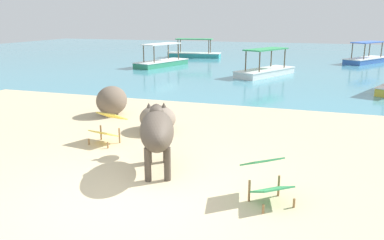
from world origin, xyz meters
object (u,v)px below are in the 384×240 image
(cow, at_px, (157,130))
(boat_green, at_px, (162,61))
(deck_chair_far, at_px, (267,176))
(boat_teal, at_px, (194,53))
(boat_white, at_px, (265,70))
(deck_chair_near, at_px, (108,125))
(boat_blue, at_px, (366,58))

(cow, xyz_separation_m, boat_green, (-6.10, 14.75, -0.51))
(deck_chair_far, height_order, boat_teal, boat_teal)
(boat_white, bearing_deg, cow, -155.16)
(boat_white, height_order, boat_teal, same)
(boat_green, bearing_deg, deck_chair_near, -144.56)
(deck_chair_near, xyz_separation_m, deck_chair_far, (3.75, -1.79, 0.00))
(boat_white, height_order, boat_blue, same)
(deck_chair_near, distance_m, boat_white, 11.81)
(deck_chair_near, height_order, boat_white, boat_white)
(cow, xyz_separation_m, deck_chair_near, (-1.69, 1.18, -0.37))
(boat_teal, bearing_deg, deck_chair_far, -76.39)
(cow, relative_size, boat_white, 0.53)
(boat_green, bearing_deg, boat_teal, 15.67)
(boat_teal, bearing_deg, deck_chair_near, -84.82)
(deck_chair_far, xyz_separation_m, boat_white, (-1.95, 13.46, -0.13))
(cow, height_order, boat_white, boat_white)
(boat_blue, distance_m, boat_teal, 11.14)
(deck_chair_far, xyz_separation_m, boat_teal, (-7.98, 20.87, -0.13))
(deck_chair_far, bearing_deg, boat_green, 168.57)
(deck_chair_near, height_order, boat_green, boat_green)
(boat_blue, xyz_separation_m, boat_teal, (-11.14, -0.01, 0.00))
(deck_chair_far, bearing_deg, boat_blue, 132.00)
(deck_chair_near, height_order, boat_blue, boat_blue)
(deck_chair_near, bearing_deg, boat_teal, -159.02)
(cow, relative_size, boat_teal, 0.53)
(boat_teal, relative_size, boat_green, 0.98)
(deck_chair_far, bearing_deg, cow, -146.06)
(cow, xyz_separation_m, boat_teal, (-5.92, 20.26, -0.51))
(boat_white, bearing_deg, boat_blue, -9.27)
(boat_blue, bearing_deg, boat_white, -2.92)
(boat_teal, bearing_deg, cow, -81.01)
(deck_chair_near, relative_size, boat_white, 0.22)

